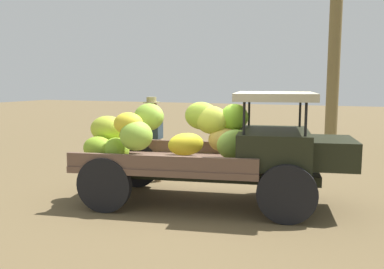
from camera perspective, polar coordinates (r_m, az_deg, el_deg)
ground_plane at (r=7.18m, az=2.77°, el=-9.21°), size 60.00×60.00×0.00m
truck at (r=6.86m, az=2.69°, el=-1.68°), size 4.63×2.41×1.88m
farmer at (r=8.39m, az=-5.64°, el=0.14°), size 0.53×0.46×1.74m
loose_banana_bunch at (r=9.25m, az=-4.90°, el=-4.41°), size 0.72×0.66×0.33m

